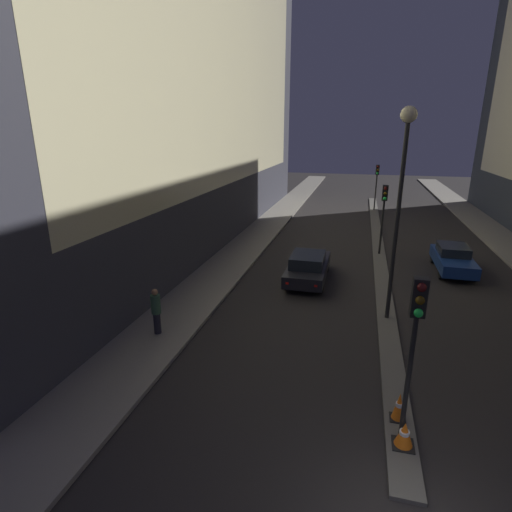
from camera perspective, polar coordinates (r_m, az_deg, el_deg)
sidewalk_left at (r=11.53m, az=-29.31°, el=-23.87°), size 2.63×120.00×0.15m
building_left at (r=28.55m, az=-9.63°, el=26.40°), size 6.01×40.15×23.55m
median_strip at (r=27.23m, az=17.05°, el=1.36°), size 0.73×38.78×0.10m
traffic_light_near at (r=9.71m, az=21.85°, el=-9.01°), size 0.32×0.42×4.14m
traffic_light_mid at (r=24.71m, az=17.82°, el=7.10°), size 0.32×0.42×4.14m
traffic_light_far at (r=39.02m, az=16.89°, el=10.76°), size 0.32×0.42×4.14m
street_lamp at (r=15.53m, az=20.19°, el=11.06°), size 0.57×0.57×7.98m
traffic_cone_near at (r=10.92m, az=20.43°, el=-22.76°), size 0.51×0.51×0.64m
traffic_cone_far at (r=11.60m, az=19.76°, el=-19.56°), size 0.40×0.40×0.77m
car_left_lane at (r=20.19m, az=7.44°, el=-1.51°), size 1.86×4.72×1.46m
car_right_lane at (r=23.80m, az=26.30°, el=-0.34°), size 1.70×4.26×1.39m
pedestrian_on_left_sidewalk at (r=15.02m, az=-14.08°, el=-7.49°), size 0.35×0.35×1.74m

